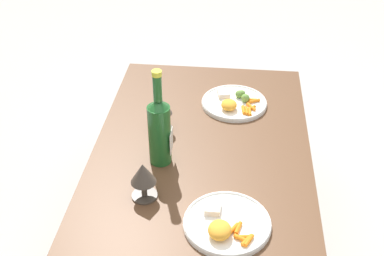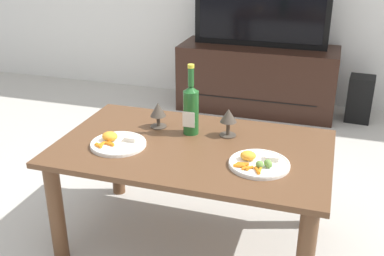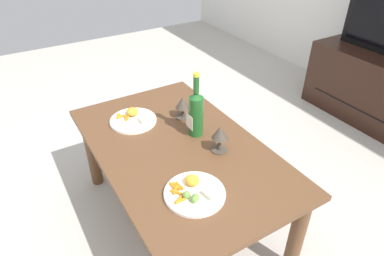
{
  "view_description": "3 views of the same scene",
  "coord_description": "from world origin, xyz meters",
  "px_view_note": "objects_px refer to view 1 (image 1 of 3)",
  "views": [
    {
      "loc": [
        -1.3,
        -0.1,
        1.54
      ],
      "look_at": [
        0.02,
        0.03,
        0.61
      ],
      "focal_mm": 46.32,
      "sensor_mm": 36.0,
      "label": 1
    },
    {
      "loc": [
        0.55,
        -1.77,
        1.4
      ],
      "look_at": [
        -0.02,
        0.04,
        0.58
      ],
      "focal_mm": 43.05,
      "sensor_mm": 36.0,
      "label": 2
    },
    {
      "loc": [
        1.15,
        -0.61,
        1.49
      ],
      "look_at": [
        0.02,
        0.06,
        0.61
      ],
      "focal_mm": 31.53,
      "sensor_mm": 36.0,
      "label": 3
    }
  ],
  "objects_px": {
    "goblet_left": "(143,176)",
    "dinner_plate_right": "(234,102)",
    "dining_table": "(201,174)",
    "wine_bottle": "(159,128)",
    "goblet_right": "(161,108)",
    "dinner_plate_left": "(226,223)"
  },
  "relations": [
    {
      "from": "dinner_plate_left",
      "to": "dinner_plate_right",
      "type": "height_order",
      "value": "dinner_plate_left"
    },
    {
      "from": "goblet_left",
      "to": "dinner_plate_right",
      "type": "distance_m",
      "value": 0.6
    },
    {
      "from": "dining_table",
      "to": "wine_bottle",
      "type": "xyz_separation_m",
      "value": [
        -0.05,
        0.13,
        0.22
      ]
    },
    {
      "from": "dining_table",
      "to": "dinner_plate_right",
      "type": "height_order",
      "value": "dinner_plate_right"
    },
    {
      "from": "goblet_left",
      "to": "dinner_plate_right",
      "type": "xyz_separation_m",
      "value": [
        0.54,
        -0.25,
        -0.07
      ]
    },
    {
      "from": "dinner_plate_right",
      "to": "dining_table",
      "type": "bearing_deg",
      "value": 162.11
    },
    {
      "from": "dining_table",
      "to": "goblet_right",
      "type": "height_order",
      "value": "goblet_right"
    },
    {
      "from": "goblet_left",
      "to": "goblet_right",
      "type": "bearing_deg",
      "value": -0.0
    },
    {
      "from": "goblet_right",
      "to": "dinner_plate_left",
      "type": "distance_m",
      "value": 0.52
    },
    {
      "from": "dining_table",
      "to": "dinner_plate_right",
      "type": "relative_size",
      "value": 4.84
    },
    {
      "from": "goblet_left",
      "to": "dinner_plate_left",
      "type": "distance_m",
      "value": 0.28
    },
    {
      "from": "goblet_right",
      "to": "dinner_plate_right",
      "type": "relative_size",
      "value": 0.53
    },
    {
      "from": "goblet_right",
      "to": "dinner_plate_right",
      "type": "xyz_separation_m",
      "value": [
        0.19,
        -0.25,
        -0.08
      ]
    },
    {
      "from": "goblet_left",
      "to": "dinner_plate_right",
      "type": "relative_size",
      "value": 0.5
    },
    {
      "from": "dinner_plate_right",
      "to": "goblet_right",
      "type": "bearing_deg",
      "value": 126.72
    },
    {
      "from": "dinner_plate_left",
      "to": "dinner_plate_right",
      "type": "distance_m",
      "value": 0.63
    },
    {
      "from": "dining_table",
      "to": "goblet_left",
      "type": "bearing_deg",
      "value": 145.78
    },
    {
      "from": "wine_bottle",
      "to": "goblet_right",
      "type": "relative_size",
      "value": 2.5
    },
    {
      "from": "wine_bottle",
      "to": "dinner_plate_right",
      "type": "height_order",
      "value": "wine_bottle"
    },
    {
      "from": "wine_bottle",
      "to": "goblet_right",
      "type": "height_order",
      "value": "wine_bottle"
    },
    {
      "from": "goblet_left",
      "to": "goblet_right",
      "type": "distance_m",
      "value": 0.35
    },
    {
      "from": "wine_bottle",
      "to": "dinner_plate_left",
      "type": "distance_m",
      "value": 0.37
    }
  ]
}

